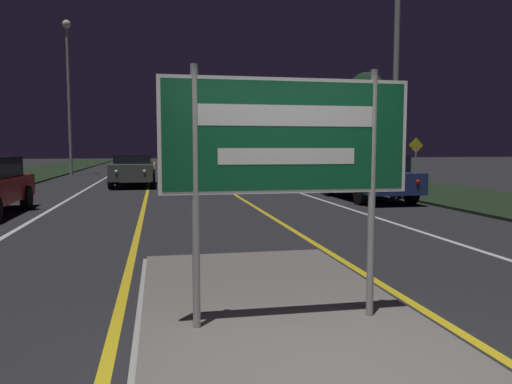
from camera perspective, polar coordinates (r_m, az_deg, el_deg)
name	(u,v)px	position (r m, az deg, el deg)	size (l,w,h in m)	color
median_island	(286,327)	(4.97, 3.45, -15.15)	(2.86, 6.48, 0.10)	#999993
verge_right	(377,182)	(25.48, 13.71, 1.09)	(5.00, 100.00, 0.08)	black
centre_line_yellow_left	(150,179)	(28.13, -11.98, 1.41)	(0.12, 70.00, 0.01)	gold
centre_line_yellow_right	(209,179)	(28.26, -5.40, 1.52)	(0.12, 70.00, 0.01)	gold
lane_line_white_left	(102,180)	(28.29, -17.22, 1.32)	(0.12, 70.00, 0.01)	silver
lane_line_white_right	(254,178)	(28.64, -0.25, 1.59)	(0.12, 70.00, 0.01)	silver
edge_line_white_left	(43,181)	(28.76, -23.17, 1.19)	(0.10, 70.00, 0.01)	silver
edge_line_white_right	(304,178)	(29.35, 5.51, 1.65)	(0.10, 70.00, 0.01)	silver
highway_sign	(287,145)	(4.66, 3.58, 5.36)	(2.37, 0.07, 2.40)	#9E9E99
streetlight_left_far	(68,78)	(34.10, -20.66, 12.09)	(0.51, 0.51, 9.65)	#9E9E99
car_receding_0	(368,176)	(17.24, 12.67, 1.79)	(1.92, 4.82, 1.51)	navy
car_receding_1	(233,169)	(23.56, -2.60, 2.63)	(1.98, 4.73, 1.38)	#4C514C
car_receding_2	(215,162)	(35.77, -4.73, 3.46)	(1.95, 4.11, 1.42)	silver
car_approaching_1	(133,169)	(23.53, -13.86, 2.59)	(1.95, 4.78, 1.46)	#4C514C
warning_sign	(416,158)	(20.82, 17.79, 3.68)	(0.60, 0.06, 2.07)	#9E9E99
roadside_palm_right	(367,93)	(26.39, 12.52, 11.04)	(1.87, 1.87, 5.49)	#4C3823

